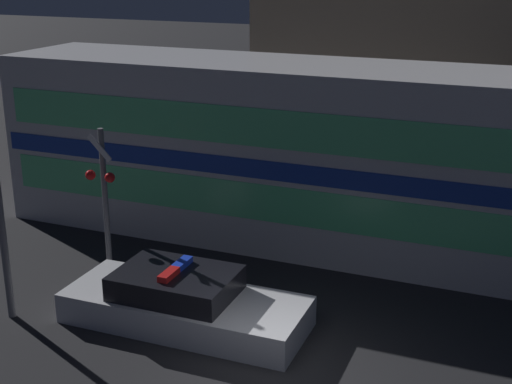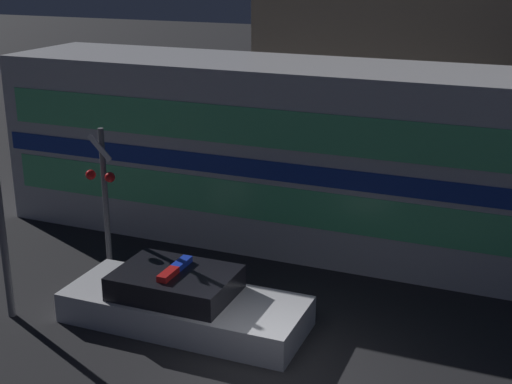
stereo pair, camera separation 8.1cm
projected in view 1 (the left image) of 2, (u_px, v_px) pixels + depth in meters
name	position (u px, v px, depth m)	size (l,w,h in m)	color
ground_plane	(273.00, 384.00, 11.89)	(120.00, 120.00, 0.00)	black
train	(312.00, 155.00, 17.27)	(15.83, 3.21, 4.39)	silver
police_car	(183.00, 303.00, 13.73)	(4.74, 1.88, 1.19)	silver
crossing_signal_far	(104.00, 195.00, 15.29)	(0.71, 0.30, 3.37)	slate
building_left	(407.00, 23.00, 23.73)	(8.72, 6.29, 9.33)	#726656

